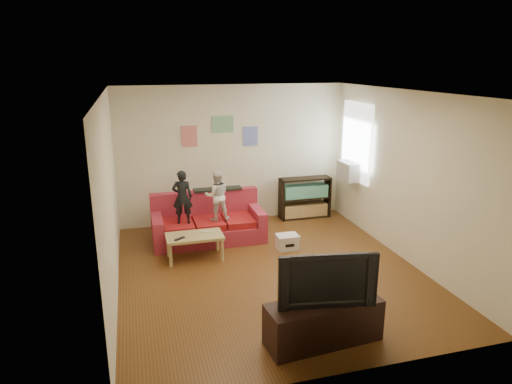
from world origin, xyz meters
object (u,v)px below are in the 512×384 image
object	(u,v)px
tv_stand	(323,322)
file_box	(287,242)
television	(326,277)
coffee_table	(195,238)
bookshelf	(305,200)
child_a	(182,197)
child_b	(217,196)
sofa	(208,224)

from	to	relation	value
tv_stand	file_box	bearing A→B (deg)	74.29
file_box	television	size ratio (longest dim) A/B	0.34
coffee_table	bookshelf	xyz separation A→B (m)	(2.48, 1.48, 0.02)
child_a	tv_stand	bearing A→B (deg)	119.86
child_a	file_box	world-z (taller)	child_a
file_box	tv_stand	world-z (taller)	tv_stand
child_b	coffee_table	distance (m)	0.95
sofa	child_b	world-z (taller)	child_b
sofa	bookshelf	xyz separation A→B (m)	(2.13, 0.69, 0.08)
child_a	bookshelf	bearing A→B (deg)	-151.60
file_box	child_a	bearing A→B (deg)	159.08
sofa	television	xyz separation A→B (m)	(0.74, -3.48, 0.53)
child_b	coffee_table	size ratio (longest dim) A/B	0.98
sofa	television	bearing A→B (deg)	-78.00
child_a	file_box	xyz separation A→B (m)	(1.69, -0.65, -0.75)
sofa	child_a	distance (m)	0.76
child_b	coffee_table	xyz separation A→B (m)	(-0.50, -0.62, -0.51)
file_box	child_b	bearing A→B (deg)	149.33
child_b	bookshelf	bearing A→B (deg)	-153.92
sofa	tv_stand	bearing A→B (deg)	-78.00
sofa	bookshelf	world-z (taller)	sofa
child_b	coffee_table	bearing A→B (deg)	54.14
tv_stand	television	size ratio (longest dim) A/B	1.21
file_box	bookshelf	bearing A→B (deg)	59.17
sofa	television	size ratio (longest dim) A/B	1.79
tv_stand	sofa	bearing A→B (deg)	96.82
coffee_table	television	world-z (taller)	television
bookshelf	file_box	bearing A→B (deg)	-120.83
child_a	child_b	distance (m)	0.60
coffee_table	child_b	bearing A→B (deg)	51.37
bookshelf	child_a	bearing A→B (deg)	-161.69
sofa	child_b	xyz separation A→B (m)	(0.15, -0.17, 0.57)
child_a	television	bearing A→B (deg)	119.86
sofa	tv_stand	world-z (taller)	sofa
bookshelf	television	bearing A→B (deg)	-108.46
child_a	bookshelf	size ratio (longest dim) A/B	0.90
sofa	child_a	world-z (taller)	child_a
file_box	television	bearing A→B (deg)	-100.54
coffee_table	tv_stand	distance (m)	2.91
child_a	bookshelf	distance (m)	2.77
television	file_box	bearing A→B (deg)	88.78
tv_stand	bookshelf	bearing A→B (deg)	66.37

